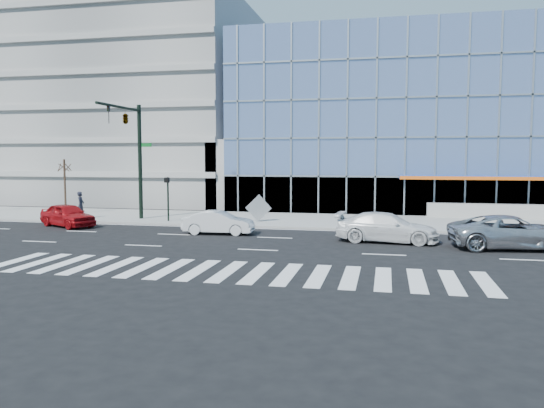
{
  "coord_description": "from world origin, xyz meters",
  "views": [
    {
      "loc": [
        6.06,
        -28.69,
        4.46
      ],
      "look_at": [
        -0.81,
        3.0,
        1.62
      ],
      "focal_mm": 35.0,
      "sensor_mm": 36.0,
      "label": 1
    }
  ],
  "objects_px": {
    "white_sedan": "(218,223)",
    "pedestrian": "(81,205)",
    "traffic_signal": "(130,132)",
    "ped_signal_post": "(168,192)",
    "silver_suv": "(512,232)",
    "red_sedan": "(68,215)",
    "tilted_panel": "(259,208)",
    "white_suv": "(387,227)",
    "street_tree_near": "(64,167)"
  },
  "relations": [
    {
      "from": "traffic_signal",
      "to": "red_sedan",
      "type": "bearing_deg",
      "value": -138.71
    },
    {
      "from": "street_tree_near",
      "to": "red_sedan",
      "type": "bearing_deg",
      "value": -55.56
    },
    {
      "from": "white_suv",
      "to": "white_sedan",
      "type": "bearing_deg",
      "value": 89.5
    },
    {
      "from": "silver_suv",
      "to": "red_sedan",
      "type": "bearing_deg",
      "value": 76.06
    },
    {
      "from": "traffic_signal",
      "to": "ped_signal_post",
      "type": "xyz_separation_m",
      "value": [
        2.5,
        0.37,
        -4.02
      ]
    },
    {
      "from": "red_sedan",
      "to": "tilted_panel",
      "type": "distance_m",
      "value": 12.44
    },
    {
      "from": "white_suv",
      "to": "street_tree_near",
      "type": "bearing_deg",
      "value": 77.13
    },
    {
      "from": "silver_suv",
      "to": "tilted_panel",
      "type": "bearing_deg",
      "value": 56.54
    },
    {
      "from": "street_tree_near",
      "to": "silver_suv",
      "type": "height_order",
      "value": "street_tree_near"
    },
    {
      "from": "white_suv",
      "to": "tilted_panel",
      "type": "xyz_separation_m",
      "value": [
        -8.49,
        6.13,
        0.29
      ]
    },
    {
      "from": "traffic_signal",
      "to": "street_tree_near",
      "type": "distance_m",
      "value": 7.96
    },
    {
      "from": "silver_suv",
      "to": "red_sedan",
      "type": "distance_m",
      "value": 26.39
    },
    {
      "from": "silver_suv",
      "to": "white_sedan",
      "type": "distance_m",
      "value": 15.73
    },
    {
      "from": "traffic_signal",
      "to": "white_suv",
      "type": "distance_m",
      "value": 18.56
    },
    {
      "from": "silver_suv",
      "to": "tilted_panel",
      "type": "distance_m",
      "value": 16.1
    },
    {
      "from": "pedestrian",
      "to": "tilted_panel",
      "type": "height_order",
      "value": "pedestrian"
    },
    {
      "from": "tilted_panel",
      "to": "traffic_signal",
      "type": "bearing_deg",
      "value": 159.15
    },
    {
      "from": "ped_signal_post",
      "to": "silver_suv",
      "type": "relative_size",
      "value": 0.51
    },
    {
      "from": "ped_signal_post",
      "to": "street_tree_near",
      "type": "relative_size",
      "value": 0.71
    },
    {
      "from": "white_suv",
      "to": "red_sedan",
      "type": "xyz_separation_m",
      "value": [
        -20.23,
        2.02,
        -0.02
      ]
    },
    {
      "from": "ped_signal_post",
      "to": "pedestrian",
      "type": "height_order",
      "value": "ped_signal_post"
    },
    {
      "from": "white_suv",
      "to": "tilted_panel",
      "type": "height_order",
      "value": "tilted_panel"
    },
    {
      "from": "white_sedan",
      "to": "ped_signal_post",
      "type": "bearing_deg",
      "value": 46.2
    },
    {
      "from": "silver_suv",
      "to": "white_sedan",
      "type": "bearing_deg",
      "value": 75.89
    },
    {
      "from": "red_sedan",
      "to": "pedestrian",
      "type": "height_order",
      "value": "pedestrian"
    },
    {
      "from": "traffic_signal",
      "to": "white_suv",
      "type": "height_order",
      "value": "traffic_signal"
    },
    {
      "from": "white_suv",
      "to": "red_sedan",
      "type": "distance_m",
      "value": 20.33
    },
    {
      "from": "white_sedan",
      "to": "pedestrian",
      "type": "relative_size",
      "value": 2.17
    },
    {
      "from": "silver_suv",
      "to": "pedestrian",
      "type": "bearing_deg",
      "value": 69.61
    },
    {
      "from": "traffic_signal",
      "to": "pedestrian",
      "type": "bearing_deg",
      "value": 172.53
    },
    {
      "from": "traffic_signal",
      "to": "ped_signal_post",
      "type": "distance_m",
      "value": 4.75
    },
    {
      "from": "white_sedan",
      "to": "silver_suv",
      "type": "bearing_deg",
      "value": -99.92
    },
    {
      "from": "red_sedan",
      "to": "tilted_panel",
      "type": "relative_size",
      "value": 3.41
    },
    {
      "from": "white_suv",
      "to": "pedestrian",
      "type": "bearing_deg",
      "value": 80.83
    },
    {
      "from": "traffic_signal",
      "to": "tilted_panel",
      "type": "bearing_deg",
      "value": 9.08
    },
    {
      "from": "white_sedan",
      "to": "red_sedan",
      "type": "xyz_separation_m",
      "value": [
        -10.6,
        1.12,
        0.07
      ]
    },
    {
      "from": "white_sedan",
      "to": "pedestrian",
      "type": "distance_m",
      "value": 12.5
    },
    {
      "from": "street_tree_near",
      "to": "white_sedan",
      "type": "xyz_separation_m",
      "value": [
        14.48,
        -6.79,
        -3.1
      ]
    },
    {
      "from": "ped_signal_post",
      "to": "street_tree_near",
      "type": "distance_m",
      "value": 9.97
    },
    {
      "from": "white_sedan",
      "to": "tilted_panel",
      "type": "bearing_deg",
      "value": -15.74
    },
    {
      "from": "white_sedan",
      "to": "traffic_signal",
      "type": "bearing_deg",
      "value": 59.26
    },
    {
      "from": "traffic_signal",
      "to": "tilted_panel",
      "type": "distance_m",
      "value": 10.11
    },
    {
      "from": "pedestrian",
      "to": "tilted_panel",
      "type": "xyz_separation_m",
      "value": [
        12.83,
        0.83,
        -0.04
      ]
    },
    {
      "from": "ped_signal_post",
      "to": "red_sedan",
      "type": "bearing_deg",
      "value": -151.01
    },
    {
      "from": "white_suv",
      "to": "ped_signal_post",
      "type": "bearing_deg",
      "value": 75.47
    },
    {
      "from": "white_sedan",
      "to": "pedestrian",
      "type": "height_order",
      "value": "pedestrian"
    },
    {
      "from": "ped_signal_post",
      "to": "pedestrian",
      "type": "distance_m",
      "value": 6.79
    },
    {
      "from": "pedestrian",
      "to": "red_sedan",
      "type": "bearing_deg",
      "value": -175.25
    },
    {
      "from": "silver_suv",
      "to": "tilted_panel",
      "type": "height_order",
      "value": "tilted_panel"
    },
    {
      "from": "pedestrian",
      "to": "white_suv",
      "type": "bearing_deg",
      "value": -117.6
    }
  ]
}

